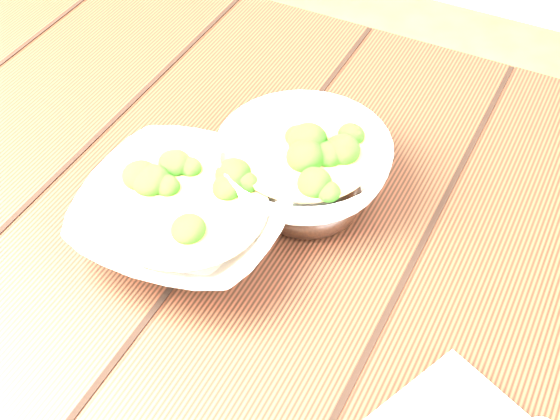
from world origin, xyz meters
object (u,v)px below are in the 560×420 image
soup_bowl_back (303,163)px  trivet (308,196)px  table (248,289)px  soup_bowl_front (186,214)px

soup_bowl_back → trivet: (0.02, -0.03, -0.02)m
soup_bowl_back → trivet: size_ratio=1.72×
trivet → table: bearing=-135.6°
soup_bowl_front → trivet: 0.13m
soup_bowl_front → soup_bowl_back: (0.08, 0.12, 0.00)m
soup_bowl_front → table: bearing=45.4°
soup_bowl_back → soup_bowl_front: bearing=-122.5°
soup_bowl_front → soup_bowl_back: 0.14m
soup_bowl_front → soup_bowl_back: bearing=57.5°
trivet → soup_bowl_back: bearing=124.9°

